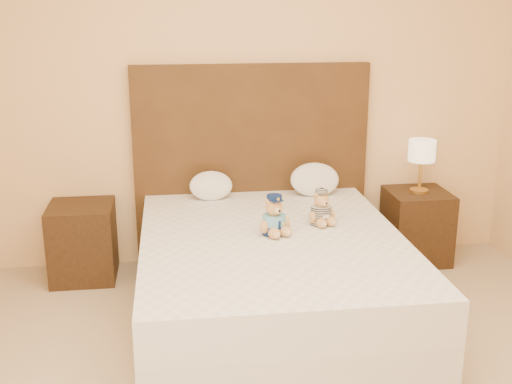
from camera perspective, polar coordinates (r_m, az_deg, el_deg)
The scene contains 10 objects.
room_walls at distance 2.96m, azimuth 4.02°, elevation 14.13°, with size 4.04×4.52×2.72m.
bed at distance 4.04m, azimuth 1.45°, elevation -7.63°, with size 1.60×2.00×0.55m.
headboard at distance 4.83m, azimuth -0.40°, elevation 2.44°, with size 1.75×0.08×1.50m, color #492D16.
nightstand_left at distance 4.78m, azimuth -15.13°, elevation -4.29°, with size 0.45×0.45×0.55m, color #352111.
nightstand_right at distance 5.08m, azimuth 14.06°, elevation -2.95°, with size 0.45×0.45×0.55m, color #352111.
lamp at distance 4.92m, azimuth 14.53°, elevation 3.35°, with size 0.20×0.20×0.40m.
teddy_police at distance 3.93m, azimuth 1.62°, elevation -2.05°, with size 0.22×0.21×0.25m, color tan, non-canonical shape.
teddy_prisoner at distance 4.14m, azimuth 5.81°, elevation -1.38°, with size 0.20×0.19×0.22m, color tan, non-canonical shape.
pillow_left at distance 4.65m, azimuth -4.03°, elevation 0.68°, with size 0.31×0.20×0.22m, color white.
pillow_right at distance 4.75m, azimuth 5.24°, elevation 1.24°, with size 0.37×0.24×0.26m, color white.
Camera 1 is at (-0.59, -2.44, 1.93)m, focal length 45.00 mm.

